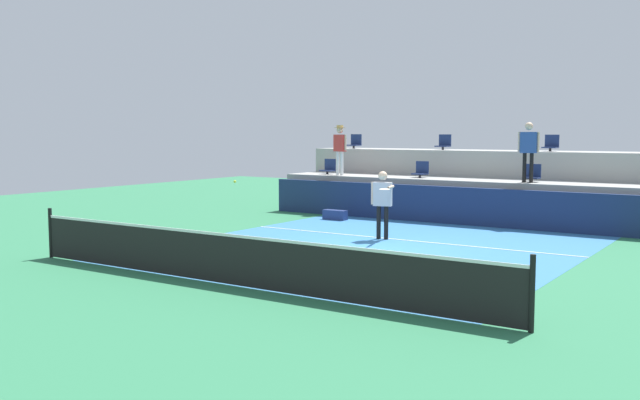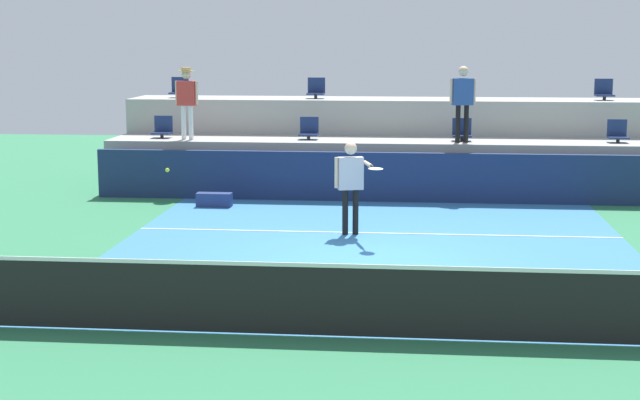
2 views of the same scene
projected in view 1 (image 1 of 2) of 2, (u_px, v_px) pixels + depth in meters
The scene contains 18 objects.
ground_plane at pixel (353, 254), 15.72m from camera, with size 40.00×40.00×0.00m, color #2D754C.
court_inner_paint at pixel (375, 247), 16.55m from camera, with size 9.00×10.00×0.01m, color teal.
court_service_line at pixel (402, 240), 17.71m from camera, with size 9.00×0.06×0.00m, color white.
tennis_net at pixel (236, 258), 12.35m from camera, with size 10.48×0.08×1.07m.
sponsor_backboard at pixel (458, 206), 20.64m from camera, with size 13.00×0.16×1.10m, color navy.
seating_tier_lower at pixel (475, 200), 21.72m from camera, with size 13.00×1.80×1.25m, color #9E9E99.
seating_tier_upper at pixel (495, 182), 23.17m from camera, with size 13.00×1.80×2.10m, color #9E9E99.
stadium_chair_lower_far_left at pixel (329, 168), 24.50m from camera, with size 0.44×0.40×0.52m.
stadium_chair_lower_left at pixel (421, 171), 22.57m from camera, with size 0.44×0.40×0.52m.
stadium_chair_lower_right at pixel (532, 174), 20.60m from camera, with size 0.44×0.40×0.52m.
stadium_chair_upper_far_left at pixel (355, 143), 25.92m from camera, with size 0.44×0.40×0.52m.
stadium_chair_upper_left at pixel (444, 143), 23.99m from camera, with size 0.44×0.40×0.52m.
stadium_chair_upper_right at pixel (551, 144), 22.01m from camera, with size 0.44×0.40×0.52m.
tennis_player at pixel (383, 198), 17.70m from camera, with size 0.96×1.15×1.72m.
spectator_with_hat at pixel (340, 145), 23.72m from camera, with size 0.58×0.46×1.68m.
spectator_in_white at pixel (528, 146), 20.22m from camera, with size 0.60×0.27×1.73m.
tennis_ball at pixel (235, 182), 17.25m from camera, with size 0.07×0.07×0.07m.
equipment_bag at pixel (335, 215), 21.79m from camera, with size 0.76×0.28×0.30m, color navy.
Camera 1 is at (7.98, -13.35, 2.70)m, focal length 39.66 mm.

